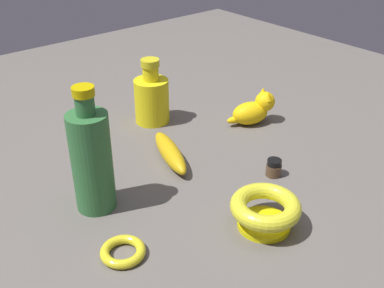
# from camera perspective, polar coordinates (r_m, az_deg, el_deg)

# --- Properties ---
(ground) EXTENTS (2.00, 2.00, 0.00)m
(ground) POSITION_cam_1_polar(r_m,az_deg,el_deg) (1.01, -0.00, -3.03)
(ground) COLOR #5B5651
(bowl) EXTENTS (0.13, 0.13, 0.06)m
(bowl) POSITION_cam_1_polar(r_m,az_deg,el_deg) (0.84, 8.93, -7.89)
(bowl) COLOR yellow
(bowl) RESTS_ON ground
(bottle_short) EXTENTS (0.09, 0.09, 0.17)m
(bottle_short) POSITION_cam_1_polar(r_m,az_deg,el_deg) (1.18, -4.94, 5.63)
(bottle_short) COLOR yellow
(bottle_short) RESTS_ON ground
(banana) EXTENTS (0.19, 0.10, 0.04)m
(banana) POSITION_cam_1_polar(r_m,az_deg,el_deg) (1.03, -2.69, -1.02)
(banana) COLOR #C59A10
(banana) RESTS_ON ground
(cat_figurine) EXTENTS (0.09, 0.13, 0.09)m
(cat_figurine) POSITION_cam_1_polar(r_m,az_deg,el_deg) (1.19, 7.62, 4.21)
(cat_figurine) COLOR yellow
(cat_figurine) RESTS_ON ground
(nail_polish_jar) EXTENTS (0.03, 0.03, 0.04)m
(nail_polish_jar) POSITION_cam_1_polar(r_m,az_deg,el_deg) (0.99, 9.96, -2.86)
(nail_polish_jar) COLOR #503824
(nail_polish_jar) RESTS_ON ground
(bangle) EXTENTS (0.08, 0.08, 0.02)m
(bangle) POSITION_cam_1_polar(r_m,az_deg,el_deg) (0.80, -8.43, -12.85)
(bangle) COLOR gold
(bangle) RESTS_ON ground
(bottle_tall) EXTENTS (0.08, 0.08, 0.25)m
(bottle_tall) POSITION_cam_1_polar(r_m,az_deg,el_deg) (0.86, -12.15, -1.83)
(bottle_tall) COLOR #2E6734
(bottle_tall) RESTS_ON ground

